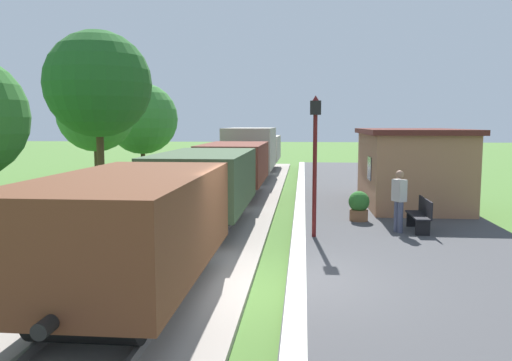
{
  "coord_description": "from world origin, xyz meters",
  "views": [
    {
      "loc": [
        0.5,
        -9.56,
        3.23
      ],
      "look_at": [
        -0.9,
        5.56,
        1.54
      ],
      "focal_mm": 36.06,
      "sensor_mm": 36.0,
      "label": 1
    }
  ],
  "objects_px": {
    "potted_planter": "(359,205)",
    "tree_field_left": "(96,114)",
    "lamp_post_near": "(315,140)",
    "bench_down_platform": "(377,180)",
    "station_hut": "(410,167)",
    "bench_near_hut": "(421,214)",
    "tree_trackside_far": "(98,84)",
    "freight_train": "(236,165)",
    "person_waiting": "(399,199)",
    "tree_field_distant": "(142,119)"
  },
  "relations": [
    {
      "from": "potted_planter",
      "to": "tree_field_left",
      "type": "bearing_deg",
      "value": 143.34
    },
    {
      "from": "potted_planter",
      "to": "lamp_post_near",
      "type": "xyz_separation_m",
      "value": [
        -1.42,
        -2.38,
        2.08
      ]
    },
    {
      "from": "tree_field_left",
      "to": "bench_down_platform",
      "type": "bearing_deg",
      "value": -6.54
    },
    {
      "from": "station_hut",
      "to": "bench_near_hut",
      "type": "bearing_deg",
      "value": -97.67
    },
    {
      "from": "tree_trackside_far",
      "to": "tree_field_left",
      "type": "relative_size",
      "value": 1.19
    },
    {
      "from": "bench_near_hut",
      "to": "bench_down_platform",
      "type": "height_order",
      "value": "same"
    },
    {
      "from": "station_hut",
      "to": "tree_field_left",
      "type": "relative_size",
      "value": 1.04
    },
    {
      "from": "bench_near_hut",
      "to": "bench_down_platform",
      "type": "distance_m",
      "value": 8.74
    },
    {
      "from": "freight_train",
      "to": "lamp_post_near",
      "type": "relative_size",
      "value": 8.81
    },
    {
      "from": "potted_planter",
      "to": "lamp_post_near",
      "type": "distance_m",
      "value": 3.46
    },
    {
      "from": "station_hut",
      "to": "person_waiting",
      "type": "relative_size",
      "value": 3.39
    },
    {
      "from": "freight_train",
      "to": "potted_planter",
      "type": "distance_m",
      "value": 7.65
    },
    {
      "from": "bench_down_platform",
      "to": "tree_field_distant",
      "type": "distance_m",
      "value": 15.81
    },
    {
      "from": "lamp_post_near",
      "to": "tree_field_distant",
      "type": "bearing_deg",
      "value": 119.95
    },
    {
      "from": "person_waiting",
      "to": "tree_trackside_far",
      "type": "relative_size",
      "value": 0.26
    },
    {
      "from": "tree_field_distant",
      "to": "bench_near_hut",
      "type": "bearing_deg",
      "value": -51.85
    },
    {
      "from": "potted_planter",
      "to": "station_hut",
      "type": "bearing_deg",
      "value": 56.66
    },
    {
      "from": "bench_down_platform",
      "to": "freight_train",
      "type": "bearing_deg",
      "value": -168.1
    },
    {
      "from": "freight_train",
      "to": "person_waiting",
      "type": "relative_size",
      "value": 19.06
    },
    {
      "from": "bench_down_platform",
      "to": "tree_field_distant",
      "type": "xyz_separation_m",
      "value": [
        -13.26,
        8.14,
        2.79
      ]
    },
    {
      "from": "freight_train",
      "to": "lamp_post_near",
      "type": "xyz_separation_m",
      "value": [
        3.2,
        -8.42,
        1.34
      ]
    },
    {
      "from": "bench_down_platform",
      "to": "potted_planter",
      "type": "height_order",
      "value": "potted_planter"
    },
    {
      "from": "person_waiting",
      "to": "potted_planter",
      "type": "bearing_deg",
      "value": -88.51
    },
    {
      "from": "bench_near_hut",
      "to": "person_waiting",
      "type": "relative_size",
      "value": 0.88
    },
    {
      "from": "person_waiting",
      "to": "freight_train",
      "type": "bearing_deg",
      "value": -82.07
    },
    {
      "from": "freight_train",
      "to": "person_waiting",
      "type": "height_order",
      "value": "freight_train"
    },
    {
      "from": "freight_train",
      "to": "bench_near_hut",
      "type": "relative_size",
      "value": 21.73
    },
    {
      "from": "lamp_post_near",
      "to": "tree_field_left",
      "type": "height_order",
      "value": "tree_field_left"
    },
    {
      "from": "bench_near_hut",
      "to": "person_waiting",
      "type": "height_order",
      "value": "person_waiting"
    },
    {
      "from": "tree_field_distant",
      "to": "station_hut",
      "type": "bearing_deg",
      "value": -41.23
    },
    {
      "from": "station_hut",
      "to": "bench_near_hut",
      "type": "distance_m",
      "value": 4.84
    },
    {
      "from": "bench_near_hut",
      "to": "potted_planter",
      "type": "relative_size",
      "value": 1.64
    },
    {
      "from": "bench_near_hut",
      "to": "station_hut",
      "type": "bearing_deg",
      "value": 82.33
    },
    {
      "from": "tree_trackside_far",
      "to": "freight_train",
      "type": "bearing_deg",
      "value": 31.37
    },
    {
      "from": "station_hut",
      "to": "bench_near_hut",
      "type": "height_order",
      "value": "station_hut"
    },
    {
      "from": "freight_train",
      "to": "tree_field_distant",
      "type": "relative_size",
      "value": 5.7
    },
    {
      "from": "person_waiting",
      "to": "tree_field_left",
      "type": "xyz_separation_m",
      "value": [
        -12.85,
        10.5,
        2.52
      ]
    },
    {
      "from": "bench_down_platform",
      "to": "person_waiting",
      "type": "distance_m",
      "value": 8.99
    },
    {
      "from": "tree_field_left",
      "to": "bench_near_hut",
      "type": "bearing_deg",
      "value": -37.3
    },
    {
      "from": "station_hut",
      "to": "potted_planter",
      "type": "bearing_deg",
      "value": -123.34
    },
    {
      "from": "potted_planter",
      "to": "tree_field_left",
      "type": "height_order",
      "value": "tree_field_left"
    },
    {
      "from": "tree_field_distant",
      "to": "freight_train",
      "type": "bearing_deg",
      "value": -53.08
    },
    {
      "from": "freight_train",
      "to": "station_hut",
      "type": "xyz_separation_m",
      "value": [
        6.8,
        -2.73,
        0.19
      ]
    },
    {
      "from": "bench_down_platform",
      "to": "potted_planter",
      "type": "relative_size",
      "value": 1.64
    },
    {
      "from": "freight_train",
      "to": "tree_field_distant",
      "type": "xyz_separation_m",
      "value": [
        -7.09,
        9.44,
        2.05
      ]
    },
    {
      "from": "freight_train",
      "to": "tree_field_left",
      "type": "distance_m",
      "value": 8.18
    },
    {
      "from": "freight_train",
      "to": "bench_down_platform",
      "type": "xyz_separation_m",
      "value": [
        6.17,
        1.3,
        -0.74
      ]
    },
    {
      "from": "potted_planter",
      "to": "tree_field_distant",
      "type": "bearing_deg",
      "value": 127.09
    },
    {
      "from": "freight_train",
      "to": "tree_trackside_far",
      "type": "height_order",
      "value": "tree_trackside_far"
    },
    {
      "from": "station_hut",
      "to": "lamp_post_near",
      "type": "height_order",
      "value": "lamp_post_near"
    }
  ]
}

